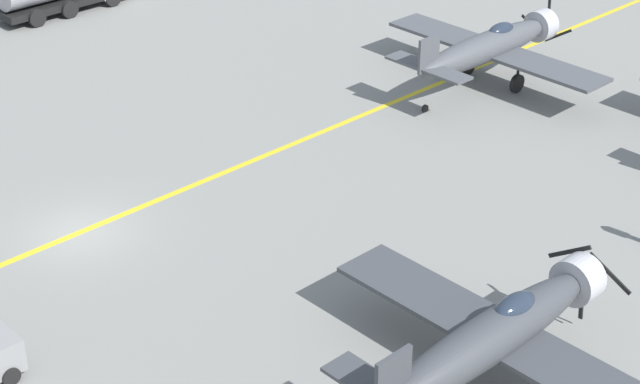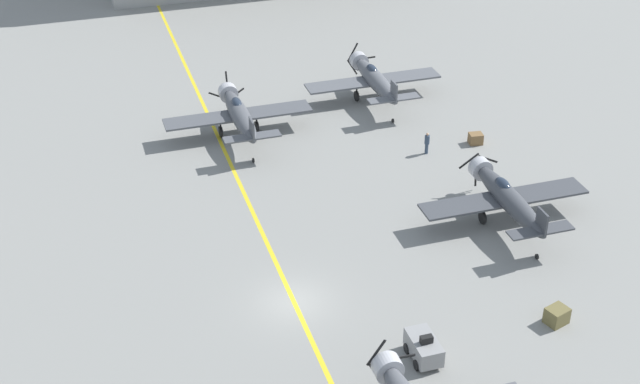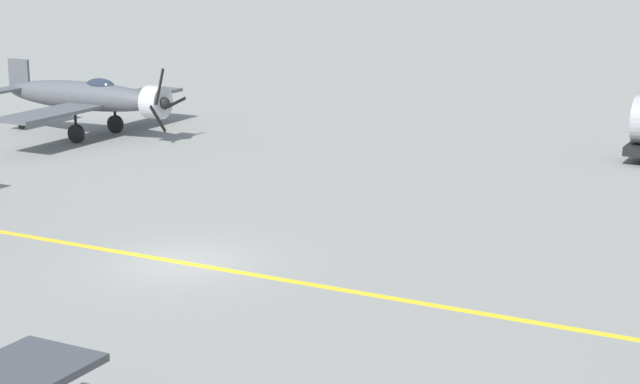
# 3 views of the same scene
# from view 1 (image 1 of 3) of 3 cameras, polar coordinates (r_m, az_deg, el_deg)

# --- Properties ---
(ground_plane) EXTENTS (400.00, 400.00, 0.00)m
(ground_plane) POSITION_cam_1_polar(r_m,az_deg,el_deg) (41.04, -12.70, -2.13)
(ground_plane) COLOR gray
(taxiway_stripe) EXTENTS (0.30, 160.00, 0.01)m
(taxiway_stripe) POSITION_cam_1_polar(r_m,az_deg,el_deg) (41.03, -12.70, -2.12)
(taxiway_stripe) COLOR yellow
(taxiway_stripe) RESTS_ON ground
(airplane_mid_right) EXTENTS (12.00, 9.98, 3.65)m
(airplane_mid_right) POSITION_cam_1_polar(r_m,az_deg,el_deg) (31.86, 9.44, -7.47)
(airplane_mid_right) COLOR #3F4247
(airplane_mid_right) RESTS_ON ground
(airplane_far_center) EXTENTS (12.00, 9.98, 3.80)m
(airplane_far_center) POSITION_cam_1_polar(r_m,az_deg,el_deg) (52.29, 9.07, 7.69)
(airplane_far_center) COLOR #4E5156
(airplane_far_center) RESTS_ON ground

